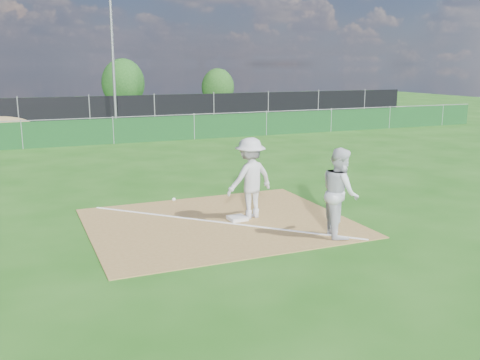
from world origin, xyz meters
The scene contains 15 objects.
ground centered at (0.00, 10.00, 0.00)m, with size 90.00×90.00×0.00m, color #1A4E10.
infield_dirt centered at (0.00, 1.00, 0.01)m, with size 6.00×5.00×0.02m, color olive.
foul_line centered at (0.00, 1.00, 0.03)m, with size 0.08×7.00×0.01m, color white.
green_fence centered at (0.00, 15.00, 0.60)m, with size 44.00×0.05×1.20m, color #0F3816.
black_fence centered at (0.00, 23.00, 0.90)m, with size 46.00×0.04×1.80m, color black.
parking_lot centered at (0.00, 28.00, 0.01)m, with size 46.00×9.00×0.01m, color black.
light_pole centered at (1.50, 22.70, 4.00)m, with size 0.16×0.16×8.00m, color slate.
first_base centered at (0.48, 1.01, 0.06)m, with size 0.41×0.41×0.09m, color silver.
play_at_first centered at (0.85, 1.09, 1.00)m, with size 2.76×1.02×1.96m.
runner centered at (2.08, -0.91, 0.98)m, with size 0.95×0.74×1.95m, color silver.
car_left centered at (-4.81, 28.27, 0.72)m, with size 1.67×4.14×1.41m, color #ADB1B5.
car_mid centered at (-0.65, 28.45, 0.69)m, with size 1.45×4.15×1.37m, color black.
car_right centered at (5.54, 27.84, 0.71)m, with size 1.95×4.79×1.39m, color black.
tree_mid centered at (4.34, 34.76, 2.15)m, with size 3.52×3.52×4.17m.
tree_right centered at (12.31, 33.64, 1.72)m, with size 2.83×2.83×3.35m.
Camera 1 is at (-4.30, -10.40, 3.69)m, focal length 40.00 mm.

